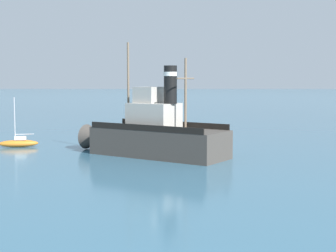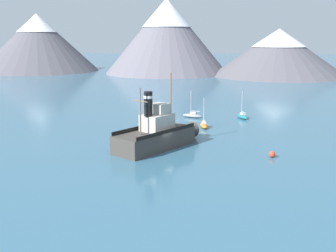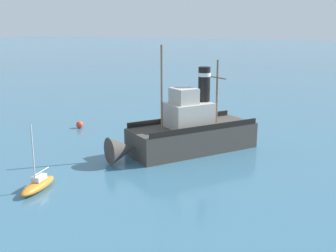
% 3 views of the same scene
% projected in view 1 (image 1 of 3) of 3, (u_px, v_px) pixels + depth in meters
% --- Properties ---
extents(ground_plane, '(600.00, 600.00, 0.00)m').
position_uv_depth(ground_plane, '(169.00, 154.00, 45.84)').
color(ground_plane, '#38667F').
extents(old_tugboat, '(10.68, 13.91, 9.90)m').
position_uv_depth(old_tugboat, '(153.00, 135.00, 44.72)').
color(old_tugboat, '#423D38').
rests_on(old_tugboat, ground).
extents(sailboat_orange, '(1.79, 3.94, 4.90)m').
position_uv_depth(sailboat_orange, '(19.00, 143.00, 50.57)').
color(sailboat_orange, orange).
rests_on(sailboat_orange, ground).
extents(mooring_buoy, '(0.80, 0.80, 0.80)m').
position_uv_depth(mooring_buoy, '(182.00, 133.00, 59.52)').
color(mooring_buoy, red).
rests_on(mooring_buoy, ground).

